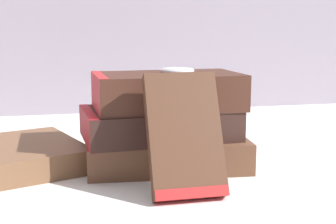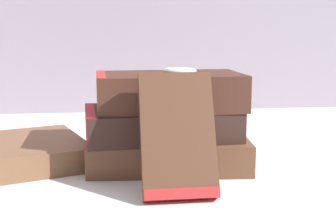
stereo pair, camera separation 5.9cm
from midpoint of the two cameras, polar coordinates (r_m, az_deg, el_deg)
ground_plane at (r=0.64m, az=1.35°, el=-7.21°), size 3.00×3.00×0.00m
book_flat_bottom at (r=0.66m, az=2.19°, el=-4.84°), size 0.23×0.15×0.04m
book_flat_middle at (r=0.64m, az=1.24°, el=-1.35°), size 0.21×0.14×0.04m
book_flat_top at (r=0.63m, az=2.32°, el=2.53°), size 0.20×0.12×0.05m
book_leaning_front at (r=0.54m, az=4.34°, el=-3.40°), size 0.09×0.08×0.14m
pocket_watch at (r=0.64m, az=4.08°, el=5.02°), size 0.05×0.05×0.01m
reading_glasses at (r=0.80m, az=-1.06°, el=-3.40°), size 0.12×0.08×0.00m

